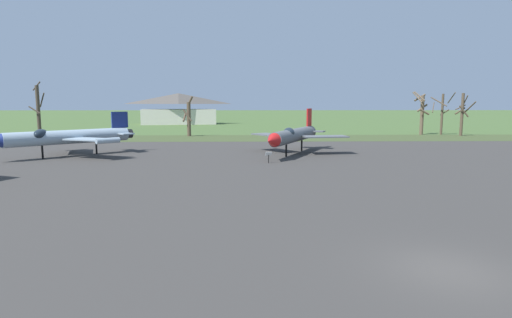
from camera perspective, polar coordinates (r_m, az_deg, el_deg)
name	(u,v)px	position (r m, az deg, el deg)	size (l,w,h in m)	color
ground_plane	(448,272)	(15.41, 24.52, -13.72)	(600.00, 600.00, 0.00)	#425B2D
asphalt_apron	(335,178)	(31.14, 10.66, -2.51)	(100.80, 57.04, 0.05)	#383533
grass_verge_strip	(287,138)	(65.03, 4.27, 2.84)	(160.80, 12.00, 0.06)	#3B4927
jet_fighter_front_left	(67,137)	(46.34, -24.26, 2.77)	(11.91, 11.74, 4.47)	#8EA3B2
jet_fighter_rear_left	(294,135)	(44.38, 5.12, 3.25)	(10.16, 13.73, 4.77)	#565B60
info_placard_rear_left	(269,156)	(37.80, 1.71, 0.40)	(0.61, 0.30, 1.07)	black
bare_tree_far_left	(38,110)	(74.82, -27.40, 5.87)	(2.24, 2.29, 8.81)	#42382D
bare_tree_left_of_center	(189,118)	(69.14, -9.12, 5.54)	(1.75, 1.87, 6.52)	brown
bare_tree_center	(422,112)	(77.72, 21.53, 5.96)	(2.74, 2.79, 7.38)	brown
bare_tree_right_of_center	(442,112)	(78.83, 23.89, 5.87)	(3.70, 4.05, 7.21)	brown
bare_tree_far_right	(463,113)	(76.86, 26.19, 5.59)	(2.61, 2.79, 7.00)	brown
visitor_building	(179,109)	(110.34, -10.42, 6.71)	(20.42, 11.31, 7.86)	beige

